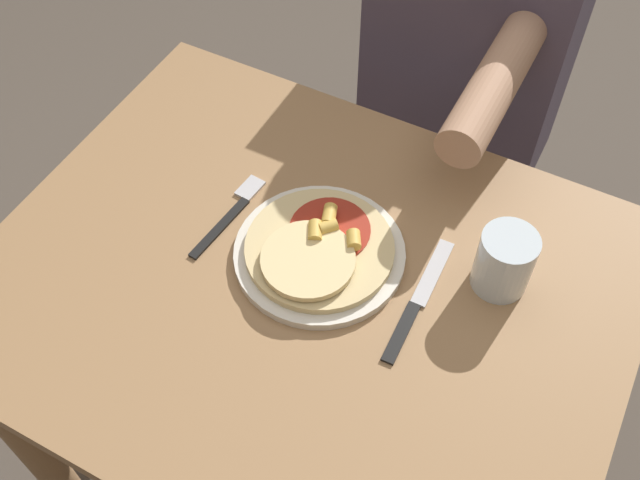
{
  "coord_description": "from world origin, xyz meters",
  "views": [
    {
      "loc": [
        0.29,
        -0.51,
        1.66
      ],
      "look_at": [
        0.0,
        0.05,
        0.82
      ],
      "focal_mm": 42.0,
      "sensor_mm": 36.0,
      "label": 1
    }
  ],
  "objects": [
    {
      "name": "ground_plane",
      "position": [
        0.0,
        0.0,
        0.0
      ],
      "size": [
        8.0,
        8.0,
        0.0
      ],
      "primitive_type": "plane",
      "color": "brown"
    },
    {
      "name": "dining_table",
      "position": [
        0.0,
        0.0,
        0.62
      ],
      "size": [
        0.9,
        0.72,
        0.78
      ],
      "color": "#9E754C",
      "rests_on": "ground_plane"
    },
    {
      "name": "plate",
      "position": [
        0.0,
        0.05,
        0.79
      ],
      "size": [
        0.25,
        0.25,
        0.01
      ],
      "color": "silver",
      "rests_on": "dining_table"
    },
    {
      "name": "pizza",
      "position": [
        0.0,
        0.04,
        0.8
      ],
      "size": [
        0.21,
        0.21,
        0.04
      ],
      "color": "#E0C689",
      "rests_on": "plate"
    },
    {
      "name": "fork",
      "position": [
        -0.15,
        0.06,
        0.78
      ],
      "size": [
        0.03,
        0.18,
        0.0
      ],
      "color": "black",
      "rests_on": "dining_table"
    },
    {
      "name": "knife",
      "position": [
        0.16,
        0.04,
        0.78
      ],
      "size": [
        0.03,
        0.22,
        0.0
      ],
      "color": "black",
      "rests_on": "dining_table"
    },
    {
      "name": "drinking_glass",
      "position": [
        0.24,
        0.13,
        0.83
      ],
      "size": [
        0.08,
        0.08,
        0.1
      ],
      "color": "silver",
      "rests_on": "dining_table"
    },
    {
      "name": "person_diner",
      "position": [
        0.02,
        0.63,
        0.71
      ],
      "size": [
        0.36,
        0.52,
        1.22
      ],
      "color": "#2D2D38",
      "rests_on": "ground_plane"
    }
  ]
}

